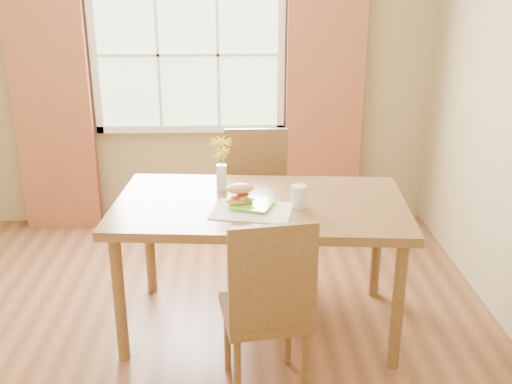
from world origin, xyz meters
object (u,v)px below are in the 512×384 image
at_px(chair_near, 268,303).
at_px(water_glass, 298,197).
at_px(flower_vase, 221,159).
at_px(chair_far, 256,198).
at_px(croissant_sandwich, 240,194).
at_px(dining_table, 260,215).

relative_size(chair_near, water_glass, 7.81).
bearing_deg(flower_vase, chair_near, -74.89).
relative_size(chair_far, croissant_sandwich, 5.87).
bearing_deg(flower_vase, chair_far, 64.78).
relative_size(dining_table, croissant_sandwich, 9.73).
distance_m(chair_far, croissant_sandwich, 0.87).
bearing_deg(water_glass, flower_vase, 145.63).
height_order(water_glass, flower_vase, flower_vase).
bearing_deg(water_glass, chair_near, -108.59).
bearing_deg(chair_far, chair_near, -89.03).
xyz_separation_m(dining_table, croissant_sandwich, (-0.12, -0.07, 0.17)).
distance_m(chair_far, water_glass, 0.90).
xyz_separation_m(chair_far, water_glass, (0.22, -0.81, 0.32)).
height_order(dining_table, flower_vase, flower_vase).
distance_m(chair_near, croissant_sandwich, 0.74).
bearing_deg(chair_far, water_glass, -74.46).
xyz_separation_m(chair_far, flower_vase, (-0.24, -0.50, 0.46)).
bearing_deg(chair_far, flower_vase, -114.80).
bearing_deg(croissant_sandwich, chair_far, 69.98).
height_order(chair_far, flower_vase, flower_vase).
bearing_deg(croissant_sandwich, dining_table, 20.26).
bearing_deg(chair_near, croissant_sandwich, 93.13).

